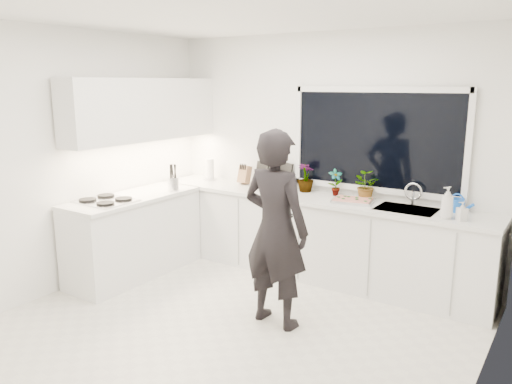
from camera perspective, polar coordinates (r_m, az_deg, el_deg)
The scene contains 25 objects.
floor at distance 4.71m, azimuth -2.27°, elevation -14.90°, with size 4.00×3.50×0.02m, color beige.
wall_back at distance 5.76m, azimuth 7.96°, elevation 4.30°, with size 4.00×0.02×2.70m, color white.
wall_left at distance 5.67m, azimuth -19.13°, elevation 3.60°, with size 0.02×3.50×2.70m, color white.
wall_right at distance 3.50m, azimuth 25.23°, elevation -1.95°, with size 0.02×3.50×2.70m, color white.
ceiling at distance 4.22m, azimuth -2.61°, elevation 20.03°, with size 4.00×3.50×0.02m, color white.
window at distance 5.47m, azimuth 13.55°, elevation 5.77°, with size 1.80×0.02×1.00m, color black.
base_cabinets_back at distance 5.69m, azimuth 6.32°, elevation -5.17°, with size 3.92×0.58×0.88m, color white.
base_cabinets_left at distance 5.83m, azimuth -13.72°, elevation -5.03°, with size 0.58×1.60×0.88m, color white.
countertop_back at distance 5.56m, azimuth 6.38°, elevation -0.67°, with size 3.94×0.62×0.04m, color silver.
countertop_left at distance 5.71m, azimuth -13.96°, elevation -0.62°, with size 0.62×1.60×0.04m, color silver.
upper_cabinets at distance 5.91m, azimuth -12.71°, elevation 9.19°, with size 0.34×2.10×0.70m, color white.
sink at distance 5.19m, azimuth 16.77°, elevation -2.39°, with size 0.58×0.42×0.14m, color silver.
faucet at distance 5.34m, azimuth 17.51°, elevation -0.27°, with size 0.03×0.03×0.22m, color silver.
stovetop at distance 5.49m, azimuth -16.80°, elevation -0.91°, with size 0.56×0.48×0.03m, color black.
person at distance 4.40m, azimuth 2.25°, elevation -4.27°, with size 0.65×0.42×1.77m, color black.
pizza_tray at distance 5.33m, azimuth 10.99°, elevation -1.00°, with size 0.41×0.30×0.03m, color silver.
pizza at distance 5.33m, azimuth 11.00°, elevation -0.82°, with size 0.38×0.27×0.01m, color red.
watering_can at distance 5.22m, azimuth 21.97°, elevation -1.41°, with size 0.14×0.14×0.13m, color blue.
paper_towel_roll at distance 6.44m, azimuth -5.31°, elevation 2.51°, with size 0.11×0.11×0.26m, color white.
knife_block at distance 6.17m, azimuth -1.32°, elevation 1.94°, with size 0.13×0.10×0.22m, color #A4714C.
utensil_crock at distance 5.86m, azimuth -9.43°, elevation 0.91°, with size 0.13×0.13×0.16m, color silver.
picture_frame_large at distance 6.14m, azimuth 0.67°, elevation 2.17°, with size 0.22×0.02×0.28m, color black.
picture_frame_small at distance 5.97m, azimuth 3.33°, elevation 1.95°, with size 0.25×0.02×0.30m, color black.
herb_plants at distance 5.56m, azimuth 9.63°, elevation 1.09°, with size 0.96×0.30×0.33m.
soap_bottles at distance 4.90m, azimuth 21.34°, elevation -1.34°, with size 0.27×0.16×0.30m.
Camera 1 is at (2.47, -3.38, 2.14)m, focal length 35.00 mm.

